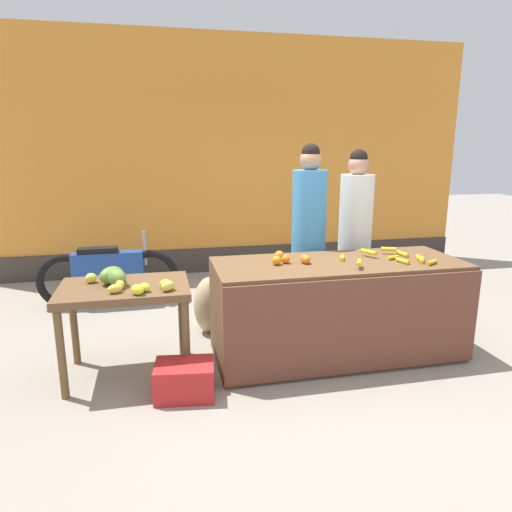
{
  "coord_description": "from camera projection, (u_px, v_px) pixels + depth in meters",
  "views": [
    {
      "loc": [
        -1.16,
        -3.63,
        1.84
      ],
      "look_at": [
        -0.33,
        0.15,
        0.91
      ],
      "focal_mm": 32.25,
      "sensor_mm": 36.0,
      "label": 1
    }
  ],
  "objects": [
    {
      "name": "market_wall_back",
      "position": [
        234.0,
        159.0,
        6.72
      ],
      "size": [
        7.07,
        0.23,
        3.36
      ],
      "color": "orange",
      "rests_on": "ground"
    },
    {
      "name": "parked_motorcycle",
      "position": [
        108.0,
        273.0,
        5.35
      ],
      "size": [
        1.6,
        0.18,
        0.88
      ],
      "color": "black",
      "rests_on": "ground"
    },
    {
      "name": "produce_crate",
      "position": [
        185.0,
        380.0,
        3.45
      ],
      "size": [
        0.48,
        0.37,
        0.26
      ],
      "primitive_type": "cube",
      "rotation": [
        0.0,
        0.0,
        -0.13
      ],
      "color": "red",
      "rests_on": "ground"
    },
    {
      "name": "banana_bunch_pile",
      "position": [
        393.0,
        257.0,
        4.03
      ],
      "size": [
        0.79,
        0.53,
        0.07
      ],
      "color": "gold",
      "rests_on": "fruit_stall_counter"
    },
    {
      "name": "ground_plane",
      "position": [
        296.0,
        357.0,
        4.12
      ],
      "size": [
        24.0,
        24.0,
        0.0
      ],
      "primitive_type": "plane",
      "color": "gray"
    },
    {
      "name": "vendor_woman_blue_shirt",
      "position": [
        308.0,
        238.0,
        4.6
      ],
      "size": [
        0.34,
        0.34,
        1.87
      ],
      "color": "#33333D",
      "rests_on": "ground"
    },
    {
      "name": "mango_papaya_pile",
      "position": [
        120.0,
        279.0,
        3.61
      ],
      "size": [
        0.72,
        0.53,
        0.14
      ],
      "color": "yellow",
      "rests_on": "side_table_wooden"
    },
    {
      "name": "produce_sack",
      "position": [
        209.0,
        305.0,
        4.61
      ],
      "size": [
        0.44,
        0.46,
        0.57
      ],
      "primitive_type": "ellipsoid",
      "rotation": [
        0.0,
        0.0,
        1.06
      ],
      "color": "tan",
      "rests_on": "ground"
    },
    {
      "name": "vendor_woman_white_shirt",
      "position": [
        355.0,
        237.0,
        4.78
      ],
      "size": [
        0.34,
        0.34,
        1.81
      ],
      "color": "#33333D",
      "rests_on": "ground"
    },
    {
      "name": "side_table_wooden",
      "position": [
        125.0,
        298.0,
        3.66
      ],
      "size": [
        1.01,
        0.68,
        0.76
      ],
      "color": "brown",
      "rests_on": "ground"
    },
    {
      "name": "fruit_stall_counter",
      "position": [
        337.0,
        309.0,
        4.08
      ],
      "size": [
        2.17,
        0.87,
        0.86
      ],
      "color": "brown",
      "rests_on": "ground"
    },
    {
      "name": "orange_pile",
      "position": [
        289.0,
        259.0,
        3.93
      ],
      "size": [
        0.33,
        0.25,
        0.09
      ],
      "color": "orange",
      "rests_on": "fruit_stall_counter"
    }
  ]
}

